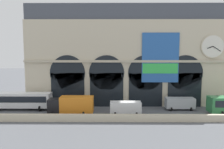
{
  "coord_description": "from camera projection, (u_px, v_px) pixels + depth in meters",
  "views": [
    {
      "loc": [
        -2.39,
        -37.1,
        10.7
      ],
      "look_at": [
        -2.71,
        5.0,
        6.25
      ],
      "focal_mm": 35.45,
      "sensor_mm": 36.0,
      "label": 1
    }
  ],
  "objects": [
    {
      "name": "ground_plane",
      "position": [
        128.0,
        114.0,
        38.0
      ],
      "size": [
        200.0,
        200.0,
        0.0
      ],
      "primitive_type": "plane",
      "color": "#54565B"
    },
    {
      "name": "quay_parapet_wall",
      "position": [
        129.0,
        118.0,
        33.73
      ],
      "size": [
        90.0,
        0.7,
        1.1
      ],
      "primitive_type": "cube",
      "color": "beige",
      "rests_on": "ground"
    },
    {
      "name": "station_building",
      "position": [
        126.0,
        56.0,
        44.86
      ],
      "size": [
        39.0,
        6.27,
        19.75
      ],
      "color": "beige",
      "rests_on": "ground"
    },
    {
      "name": "bus_west",
      "position": [
        21.0,
        100.0,
        40.49
      ],
      "size": [
        11.0,
        3.25,
        3.1
      ],
      "color": "white",
      "rests_on": "ground"
    },
    {
      "name": "box_truck_midwest",
      "position": [
        72.0,
        105.0,
        37.23
      ],
      "size": [
        7.5,
        2.91,
        3.12
      ],
      "color": "black",
      "rests_on": "ground"
    },
    {
      "name": "van_center",
      "position": [
        126.0,
        107.0,
        37.33
      ],
      "size": [
        5.2,
        2.48,
        2.2
      ],
      "color": "white",
      "rests_on": "ground"
    },
    {
      "name": "van_mideast",
      "position": [
        180.0,
        103.0,
        40.49
      ],
      "size": [
        5.2,
        2.48,
        2.2
      ],
      "color": "#ADB2B7",
      "rests_on": "ground"
    }
  ]
}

